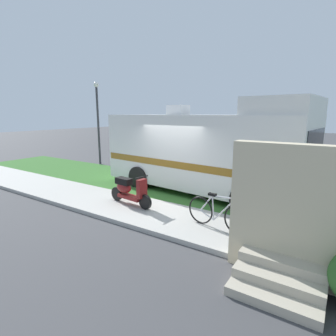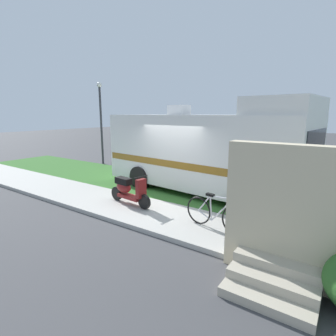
{
  "view_description": "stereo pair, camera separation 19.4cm",
  "coord_description": "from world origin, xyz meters",
  "px_view_note": "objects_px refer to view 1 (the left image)",
  "views": [
    {
      "loc": [
        4.82,
        -6.94,
        2.88
      ],
      "look_at": [
        0.04,
        0.3,
        1.1
      ],
      "focal_mm": 28.37,
      "sensor_mm": 36.0,
      "label": 1
    },
    {
      "loc": [
        4.98,
        -6.83,
        2.88
      ],
      "look_at": [
        0.04,
        0.3,
        1.1
      ],
      "focal_mm": 28.37,
      "sensor_mm": 36.0,
      "label": 2
    }
  ],
  "objects_px": {
    "scooter": "(129,190)",
    "pickup_truck_far": "(289,150)",
    "bicycle": "(218,214)",
    "street_lamp_post": "(98,116)",
    "motorhome_rv": "(205,150)",
    "pickup_truck_near": "(178,148)",
    "bottle_green": "(326,240)"
  },
  "relations": [
    {
      "from": "motorhome_rv",
      "to": "bottle_green",
      "type": "distance_m",
      "value": 4.98
    },
    {
      "from": "bicycle",
      "to": "pickup_truck_far",
      "type": "relative_size",
      "value": 0.3
    },
    {
      "from": "scooter",
      "to": "bottle_green",
      "type": "bearing_deg",
      "value": 3.31
    },
    {
      "from": "pickup_truck_near",
      "to": "street_lamp_post",
      "type": "distance_m",
      "value": 4.89
    },
    {
      "from": "pickup_truck_near",
      "to": "bottle_green",
      "type": "height_order",
      "value": "pickup_truck_near"
    },
    {
      "from": "pickup_truck_near",
      "to": "bottle_green",
      "type": "bearing_deg",
      "value": -40.27
    },
    {
      "from": "scooter",
      "to": "pickup_truck_near",
      "type": "height_order",
      "value": "pickup_truck_near"
    },
    {
      "from": "scooter",
      "to": "street_lamp_post",
      "type": "distance_m",
      "value": 8.16
    },
    {
      "from": "pickup_truck_near",
      "to": "bottle_green",
      "type": "distance_m",
      "value": 9.99
    },
    {
      "from": "scooter",
      "to": "bicycle",
      "type": "distance_m",
      "value": 3.04
    },
    {
      "from": "pickup_truck_near",
      "to": "pickup_truck_far",
      "type": "distance_m",
      "value": 6.02
    },
    {
      "from": "bicycle",
      "to": "bottle_green",
      "type": "height_order",
      "value": "bicycle"
    },
    {
      "from": "pickup_truck_near",
      "to": "scooter",
      "type": "bearing_deg",
      "value": -71.06
    },
    {
      "from": "bottle_green",
      "to": "motorhome_rv",
      "type": "bearing_deg",
      "value": 148.58
    },
    {
      "from": "pickup_truck_far",
      "to": "scooter",
      "type": "bearing_deg",
      "value": -106.99
    },
    {
      "from": "bicycle",
      "to": "pickup_truck_far",
      "type": "bearing_deg",
      "value": 90.48
    },
    {
      "from": "pickup_truck_far",
      "to": "pickup_truck_near",
      "type": "bearing_deg",
      "value": -151.09
    },
    {
      "from": "motorhome_rv",
      "to": "bottle_green",
      "type": "xyz_separation_m",
      "value": [
        4.09,
        -2.5,
        -1.35
      ]
    },
    {
      "from": "motorhome_rv",
      "to": "street_lamp_post",
      "type": "xyz_separation_m",
      "value": [
        -7.55,
        1.83,
        1.17
      ]
    },
    {
      "from": "street_lamp_post",
      "to": "motorhome_rv",
      "type": "bearing_deg",
      "value": -13.64
    },
    {
      "from": "scooter",
      "to": "pickup_truck_far",
      "type": "bearing_deg",
      "value": 73.01
    },
    {
      "from": "scooter",
      "to": "pickup_truck_far",
      "type": "relative_size",
      "value": 0.29
    },
    {
      "from": "scooter",
      "to": "pickup_truck_far",
      "type": "height_order",
      "value": "pickup_truck_far"
    },
    {
      "from": "bicycle",
      "to": "pickup_truck_near",
      "type": "distance_m",
      "value": 8.76
    },
    {
      "from": "motorhome_rv",
      "to": "scooter",
      "type": "relative_size",
      "value": 4.38
    },
    {
      "from": "pickup_truck_near",
      "to": "street_lamp_post",
      "type": "relative_size",
      "value": 1.21
    },
    {
      "from": "scooter",
      "to": "pickup_truck_far",
      "type": "xyz_separation_m",
      "value": [
        2.95,
        9.66,
        0.38
      ]
    },
    {
      "from": "scooter",
      "to": "bottle_green",
      "type": "distance_m",
      "value": 5.31
    },
    {
      "from": "bicycle",
      "to": "street_lamp_post",
      "type": "xyz_separation_m",
      "value": [
        -9.39,
        4.82,
        2.25
      ]
    },
    {
      "from": "pickup_truck_far",
      "to": "street_lamp_post",
      "type": "bearing_deg",
      "value": -151.66
    },
    {
      "from": "bottle_green",
      "to": "street_lamp_post",
      "type": "bearing_deg",
      "value": 159.59
    },
    {
      "from": "motorhome_rv",
      "to": "scooter",
      "type": "height_order",
      "value": "motorhome_rv"
    }
  ]
}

